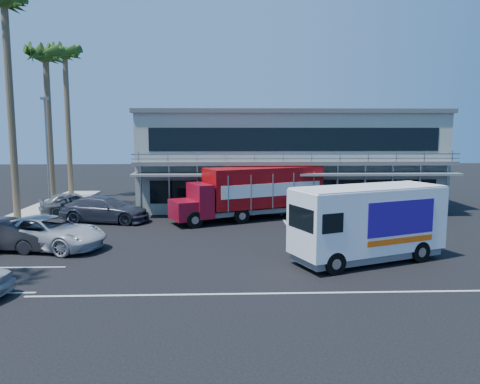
{
  "coord_description": "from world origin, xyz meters",
  "views": [
    {
      "loc": [
        -1.99,
        -22.11,
        5.81
      ],
      "look_at": [
        -0.99,
        4.51,
        2.3
      ],
      "focal_mm": 35.0,
      "sensor_mm": 36.0,
      "label": 1
    }
  ],
  "objects": [
    {
      "name": "building",
      "position": [
        3.0,
        14.94,
        3.66
      ],
      "size": [
        22.4,
        12.0,
        7.3
      ],
      "color": "gray",
      "rests_on": "ground"
    },
    {
      "name": "parked_car_d",
      "position": [
        -9.5,
        7.6,
        0.82
      ],
      "size": [
        5.98,
        3.35,
        1.64
      ],
      "primitive_type": "imported",
      "rotation": [
        0.0,
        0.0,
        1.37
      ],
      "color": "#2E323E",
      "rests_on": "ground"
    },
    {
      "name": "light_pole_far",
      "position": [
        -14.2,
        11.0,
        4.5
      ],
      "size": [
        0.5,
        0.25,
        8.09
      ],
      "color": "gray",
      "rests_on": "ground"
    },
    {
      "name": "red_truck",
      "position": [
        0.08,
        8.22,
        1.88
      ],
      "size": [
        10.24,
        6.19,
        3.42
      ],
      "rotation": [
        0.0,
        0.0,
        0.41
      ],
      "color": "maroon",
      "rests_on": "ground"
    },
    {
      "name": "palm_e",
      "position": [
        -14.7,
        13.0,
        10.57
      ],
      "size": [
        2.8,
        2.8,
        12.25
      ],
      "color": "brown",
      "rests_on": "ground"
    },
    {
      "name": "palm_d",
      "position": [
        -15.2,
        8.0,
        12.8
      ],
      "size": [
        2.8,
        2.8,
        14.75
      ],
      "color": "brown",
      "rests_on": "ground"
    },
    {
      "name": "white_van",
      "position": [
        4.43,
        -2.03,
        1.79
      ],
      "size": [
        7.31,
        4.77,
        3.38
      ],
      "rotation": [
        0.0,
        0.0,
        0.38
      ],
      "color": "white",
      "rests_on": "ground"
    },
    {
      "name": "ground",
      "position": [
        0.0,
        0.0,
        0.0
      ],
      "size": [
        120.0,
        120.0,
        0.0
      ],
      "primitive_type": "plane",
      "color": "black",
      "rests_on": "ground"
    },
    {
      "name": "parked_car_c",
      "position": [
        -10.64,
        0.8,
        0.81
      ],
      "size": [
        6.39,
        4.35,
        1.62
      ],
      "primitive_type": "imported",
      "rotation": [
        0.0,
        0.0,
        1.26
      ],
      "color": "silver",
      "rests_on": "ground"
    },
    {
      "name": "parked_car_b",
      "position": [
        -12.5,
        0.57,
        0.76
      ],
      "size": [
        4.83,
        2.34,
        1.53
      ],
      "primitive_type": "imported",
      "rotation": [
        0.0,
        0.0,
        1.41
      ],
      "color": "black",
      "rests_on": "ground"
    },
    {
      "name": "curb_strip",
      "position": [
        -15.0,
        6.0,
        0.08
      ],
      "size": [
        3.0,
        32.0,
        0.16
      ],
      "primitive_type": "cube",
      "color": "#A5A399",
      "rests_on": "ground"
    },
    {
      "name": "parked_car_e",
      "position": [
        -12.5,
        10.8,
        0.77
      ],
      "size": [
        4.85,
        3.53,
        1.54
      ],
      "primitive_type": "imported",
      "rotation": [
        0.0,
        0.0,
        2.0
      ],
      "color": "slate",
      "rests_on": "ground"
    },
    {
      "name": "palm_f",
      "position": [
        -15.1,
        18.5,
        11.47
      ],
      "size": [
        2.8,
        2.8,
        13.25
      ],
      "color": "brown",
      "rests_on": "ground"
    }
  ]
}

